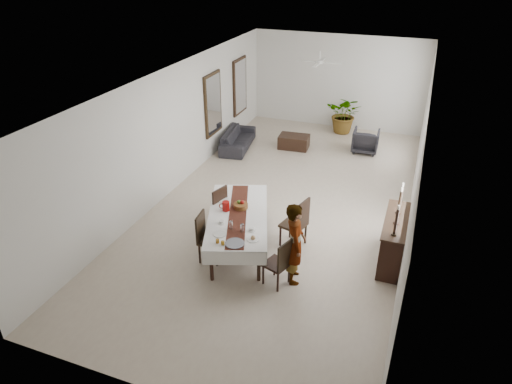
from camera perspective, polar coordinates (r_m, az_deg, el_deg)
The scene contains 85 objects.
floor at distance 11.61m, azimuth 3.55°, elevation -1.33°, with size 6.00×12.00×0.00m, color #C3B39B.
ceiling at distance 10.40m, azimuth 4.08°, elevation 14.16°, with size 6.00×12.00×0.02m, color white.
wall_back at distance 16.46m, azimuth 10.15°, elevation 13.39°, with size 6.00×0.02×3.20m, color silver.
wall_front at distance 6.24m, azimuth -13.26°, elevation -14.27°, with size 6.00×0.02×3.20m, color silver.
wall_left at distance 12.05m, azimuth -10.09°, elevation 7.82°, with size 0.02×12.00×3.20m, color silver.
wall_right at distance 10.53m, azimuth 19.61°, elevation 3.47°, with size 0.02×12.00×3.20m, color silver.
dining_table_top at distance 9.61m, azimuth -2.29°, elevation -2.97°, with size 1.03×2.48×0.05m, color black.
table_leg_fl at distance 8.89m, azimuth -5.60°, elevation -9.04°, with size 0.07×0.07×0.72m, color black.
table_leg_fr at distance 8.84m, azimuth 0.35°, elevation -9.14°, with size 0.07×0.07×0.72m, color black.
table_leg_bl at distance 10.85m, azimuth -4.34°, elevation -1.45°, with size 0.07×0.07×0.72m, color black.
table_leg_br at distance 10.81m, azimuth 0.48°, elevation -1.49°, with size 0.07×0.07×0.72m, color black.
tablecloth_top at distance 9.59m, azimuth -2.29°, elevation -2.81°, with size 1.22×2.67×0.01m, color white.
tablecloth_drape_left at distance 9.72m, azimuth -5.85°, elevation -3.53°, with size 0.01×2.67×0.31m, color white.
tablecloth_drape_right at distance 9.66m, azimuth 1.32°, elevation -3.60°, with size 0.01×2.67×0.31m, color white.
tablecloth_drape_near at distance 8.57m, azimuth -2.73°, elevation -8.28°, with size 1.22×0.01×0.31m, color white.
tablecloth_drape_far at distance 10.82m, azimuth -1.92°, elevation 0.16°, with size 1.22×0.01×0.31m, color silver.
table_runner at distance 9.59m, azimuth -2.29°, elevation -2.77°, with size 0.36×2.59×0.00m, color #582519.
red_pitcher at distance 9.69m, azimuth -3.79°, elevation -1.77°, with size 0.16×0.16×0.21m, color #9A0E0B.
pitcher_handle at distance 9.69m, azimuth -4.31°, elevation -1.76°, with size 0.12×0.12×0.02m, color maroon.
wine_glass_near at distance 8.97m, azimuth -1.73°, elevation -4.53°, with size 0.07×0.07×0.18m, color white.
wine_glass_mid at distance 9.07m, azimuth -3.14°, elevation -4.16°, with size 0.07×0.07×0.18m, color white.
teacup_right at distance 9.04m, azimuth -0.53°, elevation -4.67°, with size 0.09×0.09×0.06m, color silver.
saucer_right at distance 9.05m, azimuth -0.53°, elevation -4.80°, with size 0.16×0.16×0.01m, color silver.
teacup_left at distance 9.29m, azimuth -4.33°, elevation -3.75°, with size 0.09×0.09×0.06m, color silver.
saucer_left at distance 9.30m, azimuth -4.32°, elevation -3.88°, with size 0.16×0.16×0.01m, color silver.
plate_near_right at distance 8.79m, azimuth -0.37°, elevation -5.90°, with size 0.25×0.25×0.02m, color silver.
bread_near_right at distance 8.77m, azimuth -0.37°, elevation -5.75°, with size 0.09×0.09×0.09m, color tan.
plate_near_left at distance 8.95m, azimuth -4.54°, elevation -5.29°, with size 0.25×0.25×0.02m, color silver.
plate_far_left at distance 10.10m, azimuth -4.01°, elevation -1.05°, with size 0.25×0.25×0.02m, color white.
serving_tray at distance 8.67m, azimuth -2.66°, elevation -6.44°, with size 0.37×0.37×0.02m, color #45464A.
jam_jar_a at distance 8.65m, azimuth -4.19°, elevation -6.38°, with size 0.07×0.07×0.08m, color #946515.
jam_jar_b at distance 8.71m, azimuth -4.84°, elevation -6.14°, with size 0.07×0.07×0.08m, color #9C6316.
fruit_basket at distance 9.78m, azimuth -1.92°, elevation -1.74°, with size 0.31×0.31×0.10m, color brown.
fruit_red at distance 9.76m, azimuth -1.74°, elevation -1.29°, with size 0.09×0.09×0.09m, color maroon.
fruit_green at distance 9.77m, azimuth -2.16°, elevation -1.25°, with size 0.08×0.08×0.08m, color #497222.
chair_right_near_seat at distance 8.73m, azimuth 2.56°, elevation -8.99°, with size 0.43×0.43×0.05m, color black.
chair_right_near_leg_fl at distance 8.69m, azimuth 2.74°, elevation -11.23°, with size 0.04×0.04×0.42m, color black.
chair_right_near_leg_fr at distance 8.91m, azimuth 4.14°, elevation -10.10°, with size 0.04×0.04×0.42m, color black.
chair_right_near_leg_bl at distance 8.86m, azimuth 0.91°, elevation -10.31°, with size 0.04×0.04×0.42m, color black.
chair_right_near_leg_br at distance 9.07m, azimuth 2.33°, elevation -9.23°, with size 0.04×0.04×0.42m, color black.
chair_right_near_back at distance 8.47m, azimuth 3.66°, elevation -7.93°, with size 0.43×0.04×0.55m, color black.
chair_right_far_seat at distance 9.79m, azimuth 4.70°, elevation -4.08°, with size 0.48×0.48×0.05m, color black.
chair_right_far_leg_fl at distance 9.72m, azimuth 5.02°, elevation -6.28°, with size 0.05×0.05×0.48m, color black.
chair_right_far_leg_fr at distance 10.00m, azimuth 6.21°, elevation -5.22°, with size 0.05×0.05×0.48m, color black.
chair_right_far_leg_bl at distance 9.88m, azimuth 3.06°, elevation -5.53°, with size 0.05×0.05×0.48m, color black.
chair_right_far_leg_br at distance 10.17m, azimuth 4.29°, elevation -4.51°, with size 0.05×0.05×0.48m, color black.
chair_right_far_back at distance 9.53m, azimuth 5.90°, elevation -2.82°, with size 0.48×0.04×0.61m, color black.
chair_left_near_seat at distance 9.38m, azimuth -5.69°, elevation -6.03°, with size 0.45×0.45×0.05m, color black.
chair_left_near_leg_fl at distance 9.71m, azimuth -6.26°, elevation -6.47°, with size 0.04×0.04×0.44m, color black.
chair_left_near_leg_fr at distance 9.44m, azimuth -7.06°, elevation -7.69°, with size 0.04×0.04×0.44m, color black.
chair_left_near_leg_bl at distance 9.60m, azimuth -4.20°, elevation -6.82°, with size 0.04×0.04×0.44m, color black.
chair_left_near_leg_br at distance 9.33m, azimuth -4.94°, elevation -8.07°, with size 0.04×0.04×0.44m, color black.
chair_left_near_back at distance 9.27m, azimuth -6.96°, elevation -4.27°, with size 0.45×0.04×0.57m, color black.
chair_left_far_seat at distance 10.14m, azimuth -3.57°, elevation -2.96°, with size 0.46×0.46×0.05m, color black.
chair_left_far_leg_fl at distance 10.50m, azimuth -3.63°, elevation -3.39°, with size 0.05×0.05×0.46m, color black.
chair_left_far_leg_fr at distance 10.27m, azimuth -5.02°, elevation -4.26°, with size 0.05×0.05×0.46m, color black.
chair_left_far_leg_bl at distance 10.29m, azimuth -2.05°, elevation -4.08°, with size 0.05×0.05×0.46m, color black.
chair_left_far_leg_br at distance 10.05m, azimuth -3.43°, elevation -4.98°, with size 0.05×0.05×0.46m, color black.
chair_left_far_back at distance 10.10m, azimuth -4.52°, elevation -1.06°, with size 0.46×0.04×0.59m, color black.
woman at distance 8.63m, azimuth 4.89°, elevation -6.41°, with size 0.61×0.40×1.68m, color gray.
sideboard_body at distance 9.72m, azimuth 16.77°, elevation -5.87°, with size 0.42×1.58×0.95m, color black.
sideboard_top at distance 9.46m, azimuth 17.18°, elevation -3.42°, with size 0.46×1.64×0.03m, color black.
candlestick_near_base at distance 8.95m, azimuth 16.87°, elevation -5.09°, with size 0.11×0.11×0.03m, color black.
candlestick_near_shaft at distance 8.81m, azimuth 17.12°, elevation -3.57°, with size 0.05×0.05×0.53m, color black.
candlestick_near_candle at distance 8.65m, azimuth 17.40°, elevation -1.86°, with size 0.04×0.04×0.08m, color white.
candlestick_mid_base at distance 9.31m, azimuth 17.12°, elevation -3.73°, with size 0.11×0.11×0.03m, color black.
candlestick_mid_shaft at distance 9.13m, azimuth 17.43°, elevation -1.83°, with size 0.05×0.05×0.68m, color black.
candlestick_mid_candle at distance 8.95m, azimuth 17.78°, elevation 0.29°, with size 0.04×0.04×0.08m, color white.
candlestick_far_base at distance 9.67m, azimuth 17.35°, elevation -2.48°, with size 0.11×0.11×0.03m, color black.
candlestick_far_shaft at distance 9.53m, azimuth 17.61°, elevation -0.91°, with size 0.05×0.05×0.58m, color black.
candlestick_far_candle at distance 9.38m, azimuth 17.90°, elevation 0.85°, with size 0.04×0.04×0.08m, color silver.
sofa at distance 14.74m, azimuth -2.29°, elevation 6.63°, with size 1.96×0.77×0.57m, color #262328.
armchair at distance 14.78m, azimuth 13.52°, elevation 6.23°, with size 0.77×0.80×0.72m, color #252328.
coffee_table at distance 14.77m, azimuth 4.76°, elevation 6.28°, with size 0.94×0.63×0.42m, color black.
potted_plant at distance 16.15m, azimuth 11.06°, elevation 9.52°, with size 1.19×1.03×1.32m, color #255020.
mirror_frame_near at distance 13.86m, azimuth -5.41°, elevation 10.87°, with size 0.06×1.05×1.85m, color black.
mirror_glass_near at distance 13.84m, azimuth -5.27°, elevation 10.85°, with size 0.01×0.90×1.70m, color silver.
mirror_frame_far at distance 15.69m, azimuth -2.05°, elevation 13.07°, with size 0.06×1.05×1.85m, color black.
mirror_glass_far at distance 15.68m, azimuth -1.93°, elevation 13.06°, with size 0.01×0.90×1.70m, color white.
fan_rod at distance 13.26m, azimuth 8.01°, elevation 16.63°, with size 0.04×0.04×0.20m, color white.
fan_hub at distance 13.30m, azimuth 7.95°, elevation 15.78°, with size 0.16×0.16×0.08m, color white.
fan_blade_n at distance 13.63m, azimuth 8.31°, elevation 16.07°, with size 0.10×0.55×0.01m, color silver.
fan_blade_s at distance 12.97m, azimuth 7.57°, elevation 15.48°, with size 0.10×0.55×0.01m, color white.
fan_blade_e at distance 13.23m, azimuth 9.48°, elevation 15.61°, with size 0.55×0.10×0.01m, color white.
fan_blade_w at distance 13.38m, azimuth 6.44°, elevation 15.95°, with size 0.55×0.10×0.01m, color silver.
Camera 1 is at (2.86, -9.67, 5.75)m, focal length 32.00 mm.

